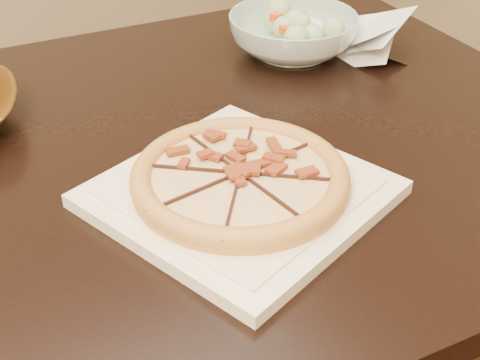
# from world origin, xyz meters

# --- Properties ---
(dining_table) EXTENTS (1.46, 0.97, 0.75)m
(dining_table) POSITION_xyz_m (0.17, -0.12, 0.65)
(dining_table) COLOR black
(dining_table) RESTS_ON floor
(plate) EXTENTS (0.40, 0.40, 0.02)m
(plate) POSITION_xyz_m (0.29, -0.28, 0.76)
(plate) COLOR #F0E3C2
(plate) RESTS_ON dining_table
(pizza) EXTENTS (0.27, 0.27, 0.03)m
(pizza) POSITION_xyz_m (0.29, -0.28, 0.78)
(pizza) COLOR gold
(pizza) RESTS_ON plate
(salad_bowl) EXTENTS (0.25, 0.25, 0.07)m
(salad_bowl) POSITION_xyz_m (0.58, 0.07, 0.79)
(salad_bowl) COLOR #B2C3B9
(salad_bowl) RESTS_ON dining_table
(salad) EXTENTS (0.12, 0.11, 0.04)m
(salad) POSITION_xyz_m (0.58, 0.07, 0.84)
(salad) COLOR #B7CA8D
(salad) RESTS_ON salad_bowl
(cling_film) EXTENTS (0.20, 0.18, 0.05)m
(cling_film) POSITION_xyz_m (0.68, 0.01, 0.78)
(cling_film) COLOR white
(cling_film) RESTS_ON dining_table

